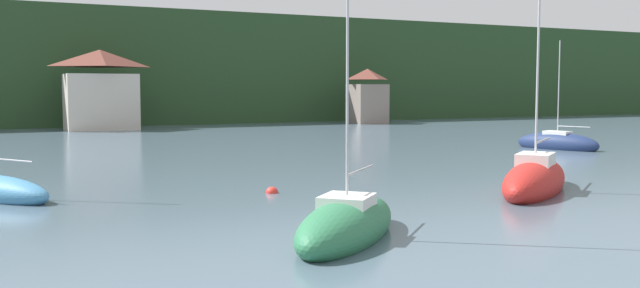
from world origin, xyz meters
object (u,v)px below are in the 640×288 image
shore_building_west (101,91)px  sailboat_far_4 (557,143)px  shore_building_westcentral (367,97)px  sailboat_mid_10 (535,181)px  sailboat_mid_3 (347,225)px  mooring_buoy_mid (272,193)px

shore_building_west → sailboat_far_4: size_ratio=1.02×
shore_building_westcentral → sailboat_mid_10: bearing=-113.2°
sailboat_far_4 → shore_building_westcentral: bearing=-24.8°
sailboat_mid_3 → mooring_buoy_mid: 9.00m
shore_building_west → mooring_buoy_mid: (-0.79, -47.69, -3.96)m
sailboat_mid_10 → mooring_buoy_mid: sailboat_mid_10 is taller
shore_building_west → sailboat_mid_10: bearing=-80.3°
shore_building_west → sailboat_mid_3: sailboat_mid_3 is taller
shore_building_west → sailboat_mid_10: (8.95, -52.20, -3.49)m
sailboat_far_4 → sailboat_mid_10: bearing=117.2°
sailboat_mid_10 → sailboat_far_4: bearing=-174.0°
shore_building_west → sailboat_far_4: bearing=-56.5°
sailboat_mid_3 → sailboat_far_4: (27.04, 18.99, 0.01)m
shore_building_westcentral → sailboat_far_4: (-6.20, -37.01, -2.81)m
shore_building_west → mooring_buoy_mid: shore_building_west is taller
sailboat_mid_3 → mooring_buoy_mid: sailboat_mid_3 is taller
sailboat_far_4 → sailboat_mid_10: 21.62m
shore_building_west → shore_building_westcentral: 31.10m
sailboat_mid_3 → sailboat_far_4: sailboat_mid_3 is taller
sailboat_mid_3 → sailboat_far_4: size_ratio=1.20×
shore_building_westcentral → sailboat_far_4: bearing=-99.5°
sailboat_mid_3 → sailboat_mid_10: (11.11, 4.38, 0.08)m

